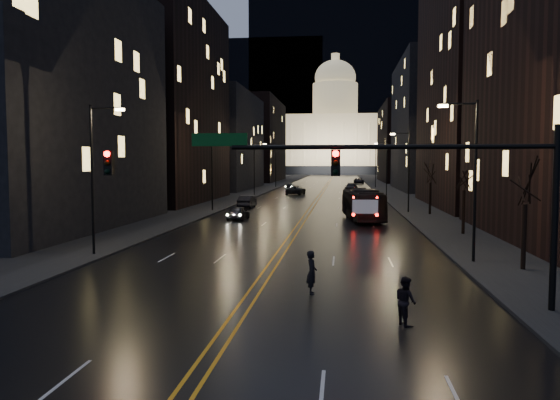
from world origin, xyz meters
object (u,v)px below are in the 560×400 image
(traffic_signal, at_px, (400,176))
(bus, at_px, (363,204))
(receding_car_a, at_px, (355,204))
(oncoming_car_a, at_px, (238,213))
(pedestrian_a, at_px, (312,273))
(pedestrian_b, at_px, (406,301))
(oncoming_car_b, at_px, (247,202))

(traffic_signal, xyz_separation_m, bus, (-0.16, 32.53, -3.57))
(bus, height_order, receding_car_a, bus)
(oncoming_car_a, bearing_deg, receding_car_a, -127.71)
(receding_car_a, xyz_separation_m, pedestrian_a, (-2.85, -42.81, 0.25))
(traffic_signal, distance_m, pedestrian_a, 5.76)
(traffic_signal, xyz_separation_m, pedestrian_a, (-3.41, 2.06, -4.16))
(receding_car_a, bearing_deg, pedestrian_b, -82.10)
(oncoming_car_b, bearing_deg, oncoming_car_a, 98.03)
(bus, distance_m, oncoming_car_b, 19.10)
(receding_car_a, bearing_deg, bus, -80.98)
(traffic_signal, xyz_separation_m, oncoming_car_b, (-13.88, 45.78, -4.34))
(oncoming_car_a, relative_size, oncoming_car_b, 0.89)
(oncoming_car_b, relative_size, receding_car_a, 1.10)
(receding_car_a, height_order, pedestrian_a, pedestrian_a)
(bus, relative_size, pedestrian_b, 6.46)
(oncoming_car_a, bearing_deg, pedestrian_b, 113.40)
(oncoming_car_a, distance_m, receding_car_a, 17.86)
(bus, distance_m, receding_car_a, 12.37)
(traffic_signal, distance_m, pedestrian_b, 4.70)
(bus, bearing_deg, receding_car_a, 84.45)
(pedestrian_a, bearing_deg, traffic_signal, -128.41)
(oncoming_car_b, xyz_separation_m, pedestrian_b, (13.94, -47.78, 0.09))
(oncoming_car_b, height_order, receding_car_a, oncoming_car_b)
(bus, bearing_deg, oncoming_car_b, 128.57)
(bus, distance_m, pedestrian_a, 30.65)
(bus, relative_size, oncoming_car_a, 2.67)
(traffic_signal, height_order, oncoming_car_b, traffic_signal)
(oncoming_car_a, distance_m, pedestrian_b, 35.54)
(bus, xyz_separation_m, oncoming_car_b, (-13.72, 13.26, -0.77))
(traffic_signal, relative_size, pedestrian_a, 9.20)
(bus, relative_size, pedestrian_a, 5.85)
(bus, bearing_deg, pedestrian_b, -97.06)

